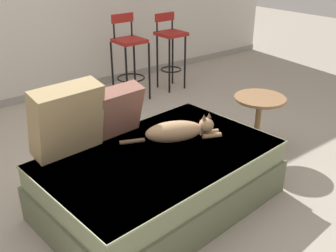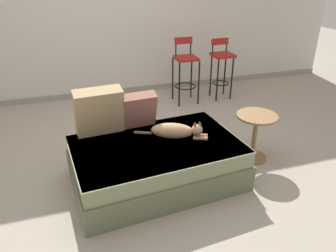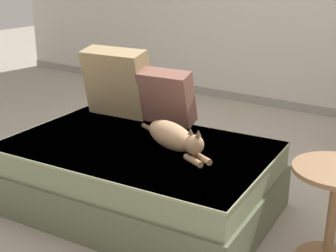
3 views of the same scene
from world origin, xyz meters
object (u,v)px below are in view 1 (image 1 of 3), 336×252
object	(u,v)px
side_table	(258,117)
bar_stool_by_doorway	(170,43)
throw_pillow_middle	(117,111)
couch	(160,179)
throw_pillow_corner	(67,120)
cat	(178,131)
bar_stool_near_window	(129,53)

from	to	relation	value
side_table	bar_stool_by_doorway	bearing A→B (deg)	75.62
throw_pillow_middle	bar_stool_by_doorway	world-z (taller)	bar_stool_by_doorway
couch	side_table	distance (m)	1.16
throw_pillow_middle	side_table	size ratio (longest dim) A/B	0.72
throw_pillow_corner	throw_pillow_middle	world-z (taller)	throw_pillow_corner
throw_pillow_middle	throw_pillow_corner	bearing A→B (deg)	-175.01
couch	bar_stool_by_doorway	world-z (taller)	bar_stool_by_doorway
throw_pillow_corner	cat	xyz separation A→B (m)	(0.69, -0.31, -0.17)
bar_stool_by_doorway	side_table	distance (m)	1.90
bar_stool_by_doorway	side_table	bearing A→B (deg)	-104.38
couch	throw_pillow_corner	bearing A→B (deg)	141.80
throw_pillow_corner	bar_stool_by_doorway	world-z (taller)	bar_stool_by_doorway
throw_pillow_corner	couch	bearing A→B (deg)	-38.20
couch	side_table	xyz separation A→B (m)	(1.15, 0.10, 0.13)
cat	side_table	bearing A→B (deg)	2.25
throw_pillow_middle	cat	xyz separation A→B (m)	(0.29, -0.35, -0.12)
throw_pillow_corner	throw_pillow_middle	xyz separation A→B (m)	(0.40, 0.04, -0.05)
couch	bar_stool_by_doorway	size ratio (longest dim) A/B	1.81
couch	throw_pillow_middle	distance (m)	0.58
throw_pillow_corner	bar_stool_near_window	distance (m)	2.16
throw_pillow_middle	cat	distance (m)	0.47
couch	throw_pillow_corner	distance (m)	0.76
throw_pillow_corner	cat	bearing A→B (deg)	-24.29
couch	cat	xyz separation A→B (m)	(0.21, 0.06, 0.29)
couch	bar_stool_by_doorway	xyz separation A→B (m)	(1.62, 1.93, 0.36)
couch	throw_pillow_corner	world-z (taller)	throw_pillow_corner
throw_pillow_middle	bar_stool_by_doorway	size ratio (longest dim) A/B	0.41
couch	cat	distance (m)	0.36
throw_pillow_corner	bar_stool_by_doorway	xyz separation A→B (m)	(2.10, 1.56, -0.10)
throw_pillow_corner	bar_stool_by_doorway	distance (m)	2.61
throw_pillow_middle	bar_stool_by_doorway	bearing A→B (deg)	41.84
couch	side_table	bearing A→B (deg)	4.99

